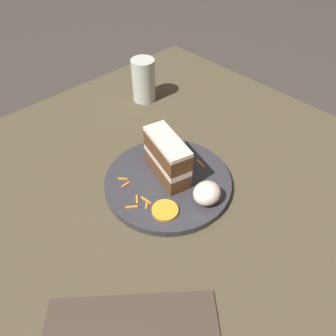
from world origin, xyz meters
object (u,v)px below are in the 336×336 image
object	(u,v)px
plate	(168,182)
cake_slice	(167,157)
cream_dollop	(207,193)
drinking_glass	(144,83)
orange_garnish	(165,210)

from	to	relation	value
plate	cake_slice	size ratio (longest dim) A/B	2.08
plate	cream_dollop	distance (m)	0.10
plate	cake_slice	world-z (taller)	cake_slice
cake_slice	drinking_glass	bearing A→B (deg)	-106.79
orange_garnish	drinking_glass	bearing A→B (deg)	54.60
cream_dollop	orange_garnish	bearing A→B (deg)	154.62
plate	orange_garnish	size ratio (longest dim) A/B	5.19
drinking_glass	orange_garnish	bearing A→B (deg)	-125.40
drinking_glass	cream_dollop	bearing A→B (deg)	-113.82
cake_slice	orange_garnish	world-z (taller)	cake_slice
plate	drinking_glass	world-z (taller)	drinking_glass
cake_slice	orange_garnish	size ratio (longest dim) A/B	2.49
cream_dollop	orange_garnish	size ratio (longest dim) A/B	1.11
orange_garnish	drinking_glass	size ratio (longest dim) A/B	0.44
orange_garnish	cream_dollop	bearing A→B (deg)	-25.38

